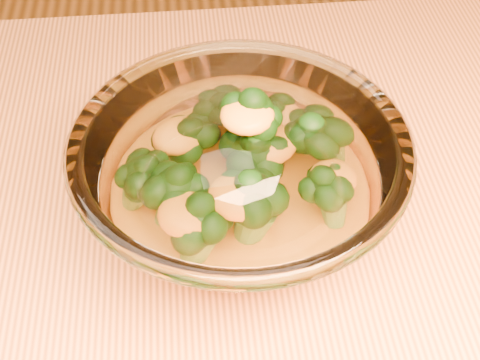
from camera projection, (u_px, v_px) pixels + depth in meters
glass_bowl at (240, 185)px, 0.48m from camera, size 0.23×0.23×0.10m
cheese_sauce at (240, 205)px, 0.49m from camera, size 0.14×0.14×0.04m
broccoli_heap at (243, 166)px, 0.47m from camera, size 0.16×0.15×0.08m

